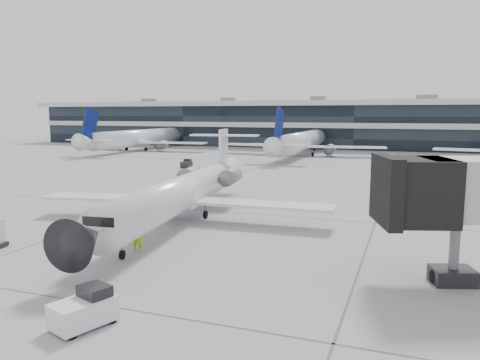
% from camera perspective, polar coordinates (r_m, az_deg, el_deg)
% --- Properties ---
extents(ground, '(220.00, 220.00, 0.00)m').
position_cam_1_polar(ground, '(39.08, 1.34, -4.11)').
color(ground, gray).
rests_on(ground, ground).
extents(terminal, '(170.00, 22.00, 10.00)m').
position_cam_1_polar(terminal, '(118.83, 14.31, 6.33)').
color(terminal, black).
rests_on(terminal, ground).
extents(bg_jet_left, '(32.00, 40.00, 9.60)m').
position_cam_1_polar(bg_jet_left, '(107.99, -11.97, 3.59)').
color(bg_jet_left, white).
rests_on(bg_jet_left, ground).
extents(bg_jet_center, '(32.00, 40.00, 9.60)m').
position_cam_1_polar(bg_jet_center, '(93.75, 7.59, 3.02)').
color(bg_jet_center, white).
rests_on(bg_jet_center, ground).
extents(regional_jet, '(23.28, 29.06, 6.71)m').
position_cam_1_polar(regional_jet, '(36.40, -6.96, -1.41)').
color(regional_jet, white).
rests_on(regional_jet, ground).
extents(ramp_worker, '(0.87, 0.73, 2.03)m').
position_cam_1_polar(ramp_worker, '(29.12, -12.44, -6.54)').
color(ramp_worker, '#BFD916').
rests_on(ramp_worker, ground).
extents(baggage_tug, '(2.13, 2.72, 1.51)m').
position_cam_1_polar(baggage_tug, '(20.00, -18.36, -14.72)').
color(baggage_tug, white).
rests_on(baggage_tug, ground).
extents(traffic_cone, '(0.40, 0.40, 0.52)m').
position_cam_1_polar(traffic_cone, '(47.33, -8.88, -1.74)').
color(traffic_cone, '#EE470C').
rests_on(traffic_cone, ground).
extents(far_tug, '(1.37, 2.17, 1.33)m').
position_cam_1_polar(far_tug, '(72.07, -6.53, 1.98)').
color(far_tug, black).
rests_on(far_tug, ground).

